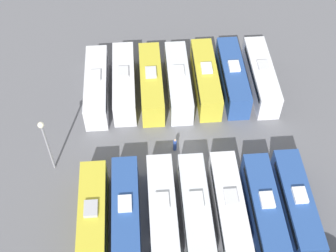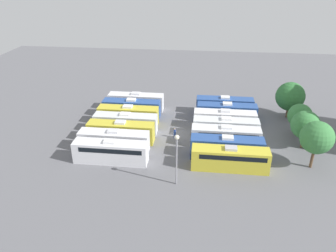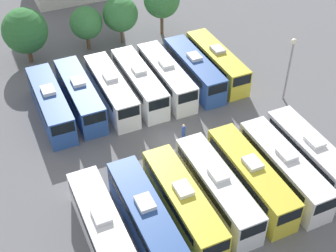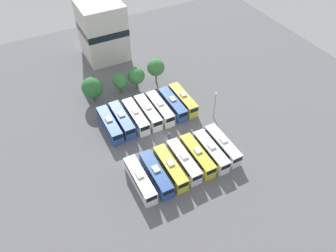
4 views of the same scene
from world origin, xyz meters
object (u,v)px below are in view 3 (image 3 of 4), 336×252
(bus_6, at_px, (311,155))
(bus_10, at_px, (139,82))
(bus_1, at_px, (146,216))
(bus_4, at_px, (250,176))
(bus_7, at_px, (50,103))
(bus_9, at_px, (111,89))
(bus_11, at_px, (166,76))
(tree_3, at_px, (162,0))
(tree_0, at_px, (25,31))
(bus_3, at_px, (217,188))
(bus_12, at_px, (194,69))
(bus_2, at_px, (183,203))
(tree_2, at_px, (120,14))
(bus_5, at_px, (284,168))
(bus_8, at_px, (80,94))
(tree_1, at_px, (86,23))
(bus_0, at_px, (103,229))
(worker_person, at_px, (183,132))
(bus_13, at_px, (217,62))

(bus_6, distance_m, bus_10, 18.77)
(bus_1, distance_m, bus_4, 9.31)
(bus_7, xyz_separation_m, bus_9, (6.16, -0.21, 0.00))
(bus_6, bearing_deg, bus_11, 111.35)
(bus_11, relative_size, tree_3, 1.52)
(tree_0, bearing_deg, bus_7, -90.92)
(bus_1, distance_m, bus_3, 6.24)
(bus_9, relative_size, bus_12, 1.00)
(bus_2, bearing_deg, tree_2, 79.52)
(bus_2, xyz_separation_m, bus_3, (3.13, 0.27, 0.00))
(bus_2, distance_m, bus_7, 17.89)
(bus_5, bearing_deg, bus_6, 6.38)
(bus_8, xyz_separation_m, tree_0, (-2.83, 11.05, 2.32))
(bus_6, height_order, bus_8, same)
(bus_5, distance_m, bus_7, 22.86)
(bus_6, height_order, bus_7, same)
(bus_2, xyz_separation_m, tree_1, (0.98, 28.20, 1.73))
(bus_11, relative_size, tree_0, 1.58)
(bus_9, bearing_deg, bus_12, -0.39)
(bus_5, height_order, tree_1, tree_1)
(bus_7, bearing_deg, bus_8, 4.99)
(bus_10, bearing_deg, bus_7, 178.85)
(bus_0, distance_m, tree_0, 28.11)
(bus_6, bearing_deg, bus_3, -179.81)
(bus_2, height_order, bus_7, same)
(worker_person, relative_size, tree_1, 0.31)
(worker_person, relative_size, tree_3, 0.24)
(bus_3, distance_m, bus_5, 6.13)
(bus_4, bearing_deg, bus_9, 111.06)
(bus_3, relative_size, bus_10, 1.00)
(bus_9, distance_m, tree_0, 13.19)
(tree_2, bearing_deg, bus_3, -94.20)
(bus_4, bearing_deg, bus_13, 69.94)
(bus_9, height_order, bus_13, same)
(bus_5, height_order, tree_3, tree_3)
(bus_13, relative_size, tree_2, 1.74)
(tree_1, distance_m, tree_2, 4.22)
(bus_11, bearing_deg, bus_10, 177.71)
(bus_3, xyz_separation_m, tree_1, (-2.15, 27.93, 1.73))
(bus_6, bearing_deg, bus_4, -179.51)
(bus_8, xyz_separation_m, tree_1, (4.19, 11.16, 1.73))
(bus_7, relative_size, worker_person, 6.26)
(tree_0, xyz_separation_m, tree_2, (11.21, -0.17, -0.16))
(bus_7, distance_m, bus_10, 9.22)
(bus_8, height_order, tree_3, tree_3)
(bus_3, xyz_separation_m, tree_0, (-9.18, 27.82, 2.32))
(bus_0, height_order, bus_4, same)
(bus_8, bearing_deg, tree_3, 38.28)
(bus_5, bearing_deg, bus_2, 179.74)
(bus_10, xyz_separation_m, bus_12, (6.30, -0.09, 0.00))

